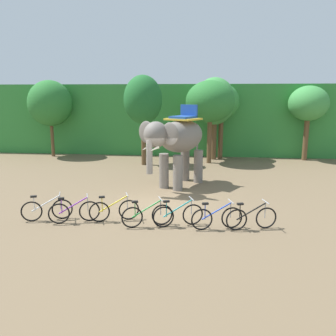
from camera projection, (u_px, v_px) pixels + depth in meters
The scene contains 16 objects.
ground_plane at pixel (160, 206), 13.78m from camera, with size 80.00×80.00×0.00m, color brown.
foliage_hedge at pixel (185, 118), 27.26m from camera, with size 36.00×6.00×4.94m, color #338438.
tree_center_right at pixel (50, 103), 24.03m from camera, with size 2.95×2.95×5.20m.
tree_left at pixel (143, 100), 21.02m from camera, with size 2.30×2.30×5.38m.
tree_far_left at pixel (210, 102), 21.62m from camera, with size 3.00×3.00×5.10m.
tree_center_left at pixel (215, 102), 22.90m from camera, with size 2.66×2.66×5.33m.
tree_center at pixel (222, 102), 23.07m from camera, with size 2.26×2.26×4.95m.
tree_right at pixel (308, 104), 22.59m from camera, with size 2.53×2.53×4.80m.
elephant at pixel (178, 140), 16.24m from camera, with size 3.16×4.09×3.78m.
bike_white at pixel (47, 209), 12.13m from camera, with size 1.62×0.73×0.92m.
bike_purple at pixel (74, 211), 11.92m from camera, with size 1.61×0.75×0.92m.
bike_yellow at pixel (114, 210), 12.07m from camera, with size 1.63×0.71×0.92m.
bike_green at pixel (147, 215), 11.56m from camera, with size 1.61×0.75×0.92m.
bike_teal at pixel (178, 215), 11.59m from camera, with size 1.62×0.73×0.92m.
bike_blue at pixel (217, 218), 11.32m from camera, with size 1.66×0.64×0.92m.
bike_black at pixel (251, 218), 11.30m from camera, with size 1.66×0.64×0.92m.
Camera 1 is at (1.75, -13.08, 4.26)m, focal length 37.85 mm.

